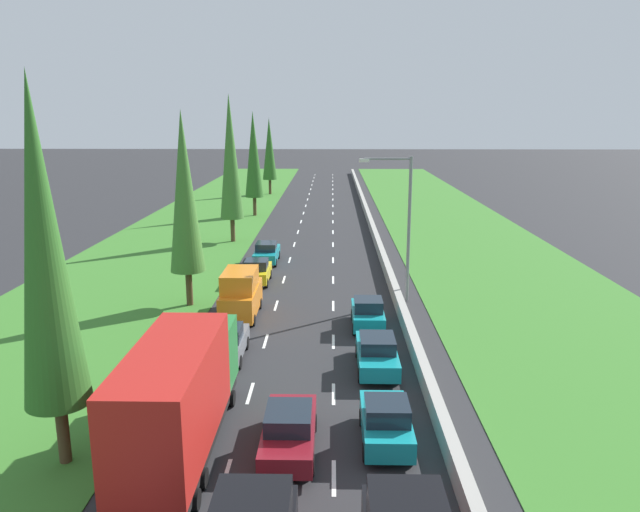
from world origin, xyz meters
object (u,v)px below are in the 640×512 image
teal_hatchback_right_lane_fourth (368,313)px  poplar_tree_third (230,157)px  orange_van_left_lane (241,294)px  teal_sedan_left_lane (267,253)px  red_box_truck_left_lane (180,394)px  poplar_tree_nearest (43,246)px  maroon_sedan_centre_lane (289,430)px  poplar_tree_second (184,193)px  poplar_tree_fifth (269,149)px  yellow_hatchback_left_lane (257,271)px  teal_hatchback_right_lane (386,422)px  teal_sedan_right_lane (377,353)px  street_light_mast (404,219)px  poplar_tree_fourth (253,155)px  grey_hatchback_left_lane_third (226,342)px

teal_hatchback_right_lane_fourth → poplar_tree_third: 26.48m
orange_van_left_lane → teal_sedan_left_lane: 13.33m
red_box_truck_left_lane → poplar_tree_nearest: poplar_tree_nearest is taller
maroon_sedan_centre_lane → poplar_tree_third: poplar_tree_third is taller
poplar_tree_second → poplar_tree_fifth: (-0.47, 53.66, -0.35)m
poplar_tree_nearest → poplar_tree_fifth: size_ratio=1.15×
teal_sedan_left_lane → poplar_tree_nearest: poplar_tree_nearest is taller
red_box_truck_left_lane → yellow_hatchback_left_lane: size_ratio=2.41×
poplar_tree_fifth → yellow_hatchback_left_lane: bearing=-85.3°
teal_hatchback_right_lane_fourth → poplar_tree_second: 12.88m
poplar_tree_nearest → poplar_tree_fifth: (-0.26, 70.91, -0.84)m
red_box_truck_left_lane → teal_hatchback_right_lane: size_ratio=2.41×
teal_sedan_right_lane → poplar_tree_third: 31.51m
teal_sedan_left_lane → street_light_mast: 14.48m
teal_sedan_left_lane → poplar_tree_fourth: 24.05m
poplar_tree_third → poplar_tree_fourth: poplar_tree_third is taller
poplar_tree_second → poplar_tree_third: size_ratio=0.88×
teal_sedan_left_lane → poplar_tree_nearest: 29.38m
orange_van_left_lane → teal_hatchback_right_lane_fourth: size_ratio=1.26×
poplar_tree_second → street_light_mast: poplar_tree_second is taller
poplar_tree_fourth → poplar_tree_second: bearing=-89.5°
poplar_tree_nearest → poplar_tree_fifth: bearing=90.2°
grey_hatchback_left_lane_third → poplar_tree_third: size_ratio=0.29×
orange_van_left_lane → teal_sedan_right_lane: (7.29, -7.25, -0.59)m
red_box_truck_left_lane → poplar_tree_fourth: 51.01m
poplar_tree_nearest → poplar_tree_fourth: 51.31m
poplar_tree_third → street_light_mast: 22.67m
teal_hatchback_right_lane → street_light_mast: 17.72m
poplar_tree_nearest → poplar_tree_third: 36.45m
maroon_sedan_centre_lane → poplar_tree_fourth: (-7.53, 50.50, 6.18)m
teal_sedan_left_lane → street_light_mast: street_light_mast is taller
red_box_truck_left_lane → teal_hatchback_right_lane: 7.21m
teal_hatchback_right_lane → teal_hatchback_right_lane_fourth: bearing=89.8°
teal_hatchback_right_lane → teal_sedan_left_lane: 27.89m
teal_hatchback_right_lane_fourth → street_light_mast: (2.38, 4.99, 4.40)m
yellow_hatchback_left_lane → poplar_tree_fifth: size_ratio=0.35×
maroon_sedan_centre_lane → teal_hatchback_right_lane_fourth: size_ratio=1.15×
maroon_sedan_centre_lane → teal_hatchback_right_lane_fourth: bearing=74.8°
teal_hatchback_right_lane → poplar_tree_third: bearing=107.5°
yellow_hatchback_left_lane → teal_sedan_left_lane: bearing=89.7°
orange_van_left_lane → maroon_sedan_centre_lane: 14.75m
teal_sedan_right_lane → teal_hatchback_right_lane_fourth: bearing=91.0°
grey_hatchback_left_lane_third → poplar_tree_second: poplar_tree_second is taller
red_box_truck_left_lane → orange_van_left_lane: red_box_truck_left_lane is taller
grey_hatchback_left_lane_third → maroon_sedan_centre_lane: bearing=-66.3°
street_light_mast → yellow_hatchback_left_lane: bearing=157.5°
teal_sedan_left_lane → teal_hatchback_right_lane_fourth: 16.58m
teal_hatchback_right_lane → poplar_tree_fifth: size_ratio=0.35×
poplar_tree_third → maroon_sedan_centre_lane: bearing=-77.8°
teal_hatchback_right_lane_fourth → poplar_tree_fourth: (-10.95, 37.90, 6.16)m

